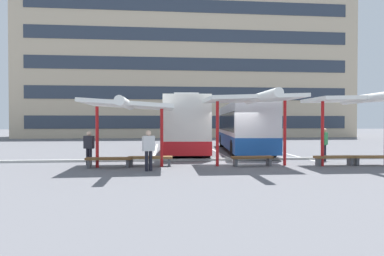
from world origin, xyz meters
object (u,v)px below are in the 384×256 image
bench_2 (252,159)px  waiting_shelter_1 (253,100)px  waiting_shelter_2 (358,101)px  waiting_passenger_1 (324,142)px  bench_0 (109,160)px  waiting_passenger_0 (149,148)px  waiting_shelter_0 (129,106)px  waiting_passenger_2 (89,146)px  coach_bus_0 (186,125)px  bench_1 (150,159)px  bench_3 (334,158)px  coach_bus_1 (243,128)px  bench_4 (373,158)px

bench_2 → waiting_shelter_1: bearing=-90.0°
waiting_shelter_2 → waiting_passenger_1: (-0.51, 2.02, -1.98)m
bench_0 → waiting_passenger_0: size_ratio=1.19×
waiting_passenger_1 → waiting_shelter_0: bearing=-170.8°
waiting_passenger_1 → waiting_passenger_2: (-11.61, -0.55, -0.08)m
coach_bus_0 → bench_1: bearing=-106.2°
bench_0 → bench_2: (6.40, -0.06, -0.00)m
bench_1 → waiting_passenger_1: bearing=7.3°
bench_0 → bench_2: size_ratio=1.03×
bench_1 → waiting_shelter_2: bearing=-5.5°
bench_1 → waiting_shelter_1: bearing=-6.2°
bench_0 → bench_1: (1.80, 0.30, 0.00)m
bench_1 → waiting_shelter_2: size_ratio=0.46×
bench_0 → bench_1: same height
waiting_shelter_0 → bench_0: waiting_shelter_0 is taller
bench_1 → bench_3: same height
waiting_shelter_2 → bench_1: bearing=174.5°
bench_0 → bench_3: same height
waiting_shelter_1 → bench_3: bearing=-0.6°
coach_bus_1 → bench_1: bearing=-130.5°
coach_bus_0 → bench_3: (6.23, -7.98, -1.44)m
waiting_shelter_1 → bench_2: size_ratio=2.62×
bench_2 → waiting_passenger_2: waiting_passenger_2 is taller
waiting_shelter_0 → waiting_shelter_2: waiting_shelter_2 is taller
waiting_shelter_1 → bench_2: (0.00, 0.14, -2.65)m
waiting_shelter_2 → bench_4: size_ratio=2.35×
coach_bus_1 → bench_1: size_ratio=5.68×
bench_0 → waiting_passenger_1: size_ratio=1.17×
bench_4 → waiting_passenger_0: (-10.21, -0.76, 0.62)m
bench_1 → waiting_passenger_2: (-2.83, 0.58, 0.55)m
waiting_shelter_2 → waiting_passenger_0: bearing=-176.8°
coach_bus_1 → waiting_passenger_1: 6.55m
waiting_shelter_0 → bench_2: 5.98m
bench_4 → bench_3: bearing=176.6°
bench_4 → waiting_shelter_0: bearing=179.0°
coach_bus_0 → bench_4: size_ratio=6.36×
waiting_shelter_0 → bench_0: 2.52m
waiting_shelter_2 → bench_2: bearing=173.5°
waiting_shelter_1 → bench_0: bearing=178.2°
bench_3 → waiting_passenger_2: (-11.22, 1.12, 0.56)m
coach_bus_1 → bench_4: 8.83m
bench_2 → bench_3: same height
coach_bus_1 → waiting_shelter_1: size_ratio=2.24×
waiting_passenger_0 → bench_4: bearing=4.3°
bench_2 → waiting_passenger_2: (-7.43, 0.94, 0.56)m
waiting_shelter_0 → bench_1: (0.90, 0.45, -2.35)m
bench_3 → waiting_passenger_2: size_ratio=1.17×
coach_bus_1 → waiting_passenger_2: size_ratio=7.20×
waiting_shelter_1 → bench_4: bearing=-1.5°
bench_2 → waiting_passenger_1: (4.19, 1.49, 0.64)m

